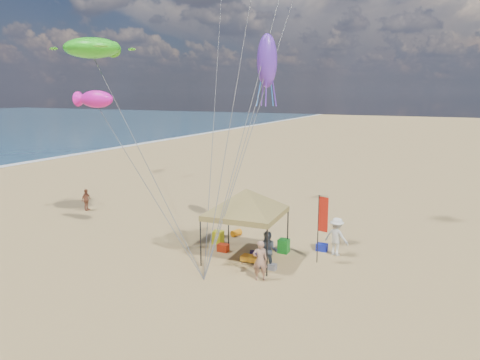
{
  "coord_description": "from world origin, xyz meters",
  "views": [
    {
      "loc": [
        8.77,
        -15.09,
        7.97
      ],
      "look_at": [
        0.0,
        3.0,
        4.0
      ],
      "focal_mm": 33.74,
      "sensor_mm": 36.0,
      "label": 1
    }
  ],
  "objects_px": {
    "chair_yellow": "(218,237)",
    "person_near_c": "(337,237)",
    "chair_green": "(284,246)",
    "canopy_tent": "(246,191)",
    "person_near_b": "(268,251)",
    "person_near_a": "(260,260)",
    "cooler_red": "(223,248)",
    "cooler_blue": "(322,247)",
    "beach_cart": "(251,258)",
    "person_far_a": "(86,200)",
    "feather_flag": "(322,219)"
  },
  "relations": [
    {
      "from": "canopy_tent",
      "to": "person_near_a",
      "type": "distance_m",
      "value": 3.54
    },
    {
      "from": "chair_green",
      "to": "person_far_a",
      "type": "distance_m",
      "value": 15.03
    },
    {
      "from": "feather_flag",
      "to": "person_far_a",
      "type": "relative_size",
      "value": 2.2
    },
    {
      "from": "cooler_red",
      "to": "person_near_b",
      "type": "xyz_separation_m",
      "value": [
        2.98,
        -1.28,
        0.72
      ]
    },
    {
      "from": "canopy_tent",
      "to": "cooler_red",
      "type": "relative_size",
      "value": 12.05
    },
    {
      "from": "canopy_tent",
      "to": "beach_cart",
      "type": "relative_size",
      "value": 7.23
    },
    {
      "from": "cooler_blue",
      "to": "chair_green",
      "type": "height_order",
      "value": "chair_green"
    },
    {
      "from": "cooler_blue",
      "to": "person_near_a",
      "type": "xyz_separation_m",
      "value": [
        -1.41,
        -4.67,
        0.69
      ]
    },
    {
      "from": "cooler_blue",
      "to": "beach_cart",
      "type": "relative_size",
      "value": 0.6
    },
    {
      "from": "canopy_tent",
      "to": "feather_flag",
      "type": "relative_size",
      "value": 1.98
    },
    {
      "from": "feather_flag",
      "to": "cooler_red",
      "type": "height_order",
      "value": "feather_flag"
    },
    {
      "from": "person_near_a",
      "to": "beach_cart",
      "type": "bearing_deg",
      "value": -82.21
    },
    {
      "from": "cooler_blue",
      "to": "chair_green",
      "type": "distance_m",
      "value": 1.99
    },
    {
      "from": "cooler_red",
      "to": "cooler_blue",
      "type": "xyz_separation_m",
      "value": [
        4.48,
        2.26,
        0.0
      ]
    },
    {
      "from": "canopy_tent",
      "to": "person_near_c",
      "type": "xyz_separation_m",
      "value": [
        3.8,
        2.39,
        -2.39
      ]
    },
    {
      "from": "chair_green",
      "to": "person_near_a",
      "type": "distance_m",
      "value": 3.63
    },
    {
      "from": "chair_green",
      "to": "canopy_tent",
      "type": "bearing_deg",
      "value": -129.97
    },
    {
      "from": "person_far_a",
      "to": "person_near_c",
      "type": "bearing_deg",
      "value": -100.63
    },
    {
      "from": "cooler_red",
      "to": "feather_flag",
      "type": "bearing_deg",
      "value": 6.71
    },
    {
      "from": "cooler_blue",
      "to": "person_near_a",
      "type": "relative_size",
      "value": 0.31
    },
    {
      "from": "beach_cart",
      "to": "person_near_c",
      "type": "relative_size",
      "value": 0.47
    },
    {
      "from": "feather_flag",
      "to": "cooler_blue",
      "type": "distance_m",
      "value": 2.64
    },
    {
      "from": "chair_yellow",
      "to": "person_near_a",
      "type": "bearing_deg",
      "value": -40.78
    },
    {
      "from": "person_near_c",
      "to": "cooler_blue",
      "type": "bearing_deg",
      "value": -7.34
    },
    {
      "from": "chair_yellow",
      "to": "person_near_c",
      "type": "height_order",
      "value": "person_near_c"
    },
    {
      "from": "chair_yellow",
      "to": "person_far_a",
      "type": "height_order",
      "value": "person_far_a"
    },
    {
      "from": "person_near_a",
      "to": "person_near_b",
      "type": "distance_m",
      "value": 1.13
    },
    {
      "from": "feather_flag",
      "to": "chair_yellow",
      "type": "bearing_deg",
      "value": 176.51
    },
    {
      "from": "chair_yellow",
      "to": "person_near_c",
      "type": "distance_m",
      "value": 6.18
    },
    {
      "from": "beach_cart",
      "to": "cooler_blue",
      "type": "bearing_deg",
      "value": 49.41
    },
    {
      "from": "feather_flag",
      "to": "chair_green",
      "type": "relative_size",
      "value": 4.69
    },
    {
      "from": "canopy_tent",
      "to": "person_near_a",
      "type": "xyz_separation_m",
      "value": [
        1.59,
        -1.98,
        -2.46
      ]
    },
    {
      "from": "canopy_tent",
      "to": "beach_cart",
      "type": "distance_m",
      "value": 3.19
    },
    {
      "from": "cooler_red",
      "to": "person_near_c",
      "type": "distance_m",
      "value": 5.68
    },
    {
      "from": "person_near_b",
      "to": "person_far_a",
      "type": "distance_m",
      "value": 15.68
    },
    {
      "from": "cooler_blue",
      "to": "person_near_b",
      "type": "height_order",
      "value": "person_near_b"
    },
    {
      "from": "cooler_red",
      "to": "cooler_blue",
      "type": "relative_size",
      "value": 1.0
    },
    {
      "from": "cooler_red",
      "to": "person_near_c",
      "type": "height_order",
      "value": "person_near_c"
    },
    {
      "from": "chair_green",
      "to": "chair_yellow",
      "type": "height_order",
      "value": "same"
    },
    {
      "from": "person_near_b",
      "to": "person_near_c",
      "type": "relative_size",
      "value": 0.95
    },
    {
      "from": "cooler_blue",
      "to": "chair_yellow",
      "type": "height_order",
      "value": "chair_yellow"
    },
    {
      "from": "canopy_tent",
      "to": "chair_yellow",
      "type": "height_order",
      "value": "canopy_tent"
    },
    {
      "from": "cooler_red",
      "to": "chair_yellow",
      "type": "xyz_separation_m",
      "value": [
        -0.79,
        0.92,
        0.16
      ]
    },
    {
      "from": "chair_green",
      "to": "person_near_c",
      "type": "relative_size",
      "value": 0.37
    },
    {
      "from": "cooler_blue",
      "to": "beach_cart",
      "type": "height_order",
      "value": "cooler_blue"
    },
    {
      "from": "cooler_blue",
      "to": "person_near_a",
      "type": "bearing_deg",
      "value": -106.78
    },
    {
      "from": "person_far_a",
      "to": "cooler_red",
      "type": "bearing_deg",
      "value": -111.14
    },
    {
      "from": "beach_cart",
      "to": "cooler_red",
      "type": "bearing_deg",
      "value": 158.28
    },
    {
      "from": "beach_cart",
      "to": "person_far_a",
      "type": "height_order",
      "value": "person_far_a"
    },
    {
      "from": "person_near_a",
      "to": "canopy_tent",
      "type": "bearing_deg",
      "value": -78.82
    }
  ]
}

